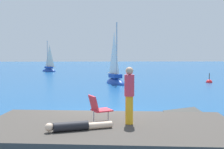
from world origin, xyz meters
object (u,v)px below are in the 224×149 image
person_sunbather (76,126)px  sailboat_far (49,70)px  person_standing (129,94)px  beach_chair (98,107)px  marker_buoy (209,83)px  sailboat_near (115,80)px

person_sunbather → sailboat_far: bearing=86.5°
person_sunbather → person_standing: 1.75m
beach_chair → marker_buoy: size_ratio=0.71×
person_sunbather → marker_buoy: 20.01m
sailboat_near → sailboat_far: (-8.71, 16.82, -0.04)m
sailboat_near → beach_chair: size_ratio=7.12×
person_sunbather → person_standing: bearing=8.6°
person_standing → beach_chair: bearing=-146.4°
beach_chair → marker_buoy: beach_chair is taller
sailboat_near → marker_buoy: 8.39m
sailboat_near → person_standing: sailboat_near is taller
beach_chair → marker_buoy: 19.01m
sailboat_near → beach_chair: bearing=-25.9°
sailboat_near → marker_buoy: sailboat_near is taller
sailboat_near → marker_buoy: bearing=73.1°
person_sunbather → marker_buoy: size_ratio=1.53×
person_standing → marker_buoy: bearing=108.9°
marker_buoy → beach_chair: bearing=-120.5°
person_standing → beach_chair: size_ratio=2.03×
person_standing → sailboat_far: bearing=151.0°
sailboat_near → person_sunbather: (-1.84, -16.56, 0.39)m
sailboat_far → person_sunbather: size_ratio=2.82×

